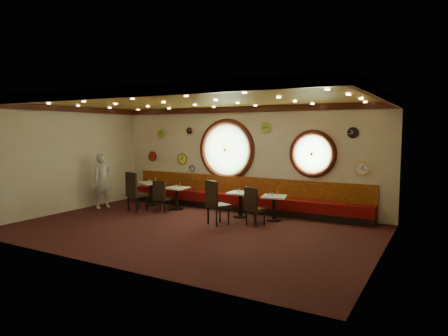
% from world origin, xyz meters
% --- Properties ---
extents(floor, '(9.00, 6.00, 0.00)m').
position_xyz_m(floor, '(0.00, 0.00, 0.00)').
color(floor, black).
rests_on(floor, ground).
extents(ceiling, '(9.00, 6.00, 0.02)m').
position_xyz_m(ceiling, '(0.00, 0.00, 3.20)').
color(ceiling, '#BA7F34').
rests_on(ceiling, wall_back).
extents(wall_back, '(9.00, 0.02, 3.20)m').
position_xyz_m(wall_back, '(0.00, 3.00, 1.60)').
color(wall_back, beige).
rests_on(wall_back, floor).
extents(wall_front, '(9.00, 0.02, 3.20)m').
position_xyz_m(wall_front, '(0.00, -3.00, 1.60)').
color(wall_front, beige).
rests_on(wall_front, floor).
extents(wall_left, '(0.02, 6.00, 3.20)m').
position_xyz_m(wall_left, '(-4.50, 0.00, 1.60)').
color(wall_left, beige).
rests_on(wall_left, floor).
extents(wall_right, '(0.02, 6.00, 3.20)m').
position_xyz_m(wall_right, '(4.50, 0.00, 1.60)').
color(wall_right, beige).
rests_on(wall_right, floor).
extents(molding_back, '(9.00, 0.10, 0.18)m').
position_xyz_m(molding_back, '(0.00, 2.95, 3.11)').
color(molding_back, '#361209').
rests_on(molding_back, wall_back).
extents(molding_front, '(9.00, 0.10, 0.18)m').
position_xyz_m(molding_front, '(0.00, -2.95, 3.11)').
color(molding_front, '#361209').
rests_on(molding_front, wall_back).
extents(molding_left, '(0.10, 6.00, 0.18)m').
position_xyz_m(molding_left, '(-4.45, 0.00, 3.11)').
color(molding_left, '#361209').
rests_on(molding_left, wall_back).
extents(molding_right, '(0.10, 6.00, 0.18)m').
position_xyz_m(molding_right, '(4.45, 0.00, 3.11)').
color(molding_right, '#361209').
rests_on(molding_right, wall_back).
extents(banquette_base, '(8.00, 0.55, 0.20)m').
position_xyz_m(banquette_base, '(0.00, 2.72, 0.10)').
color(banquette_base, black).
rests_on(banquette_base, floor).
extents(banquette_seat, '(8.00, 0.55, 0.30)m').
position_xyz_m(banquette_seat, '(0.00, 2.72, 0.35)').
color(banquette_seat, '#590707').
rests_on(banquette_seat, banquette_base).
extents(banquette_back, '(8.00, 0.10, 0.55)m').
position_xyz_m(banquette_back, '(0.00, 2.94, 0.75)').
color(banquette_back, '#661108').
rests_on(banquette_back, wall_back).
extents(porthole_left_glass, '(1.66, 0.02, 1.66)m').
position_xyz_m(porthole_left_glass, '(-0.60, 3.00, 1.85)').
color(porthole_left_glass, '#7EB26B').
rests_on(porthole_left_glass, wall_back).
extents(porthole_left_frame, '(1.98, 0.18, 1.98)m').
position_xyz_m(porthole_left_frame, '(-0.60, 2.98, 1.85)').
color(porthole_left_frame, '#361209').
rests_on(porthole_left_frame, wall_back).
extents(porthole_left_ring, '(1.61, 0.03, 1.61)m').
position_xyz_m(porthole_left_ring, '(-0.60, 2.95, 1.85)').
color(porthole_left_ring, gold).
rests_on(porthole_left_ring, wall_back).
extents(porthole_right_glass, '(1.10, 0.02, 1.10)m').
position_xyz_m(porthole_right_glass, '(2.20, 3.00, 1.80)').
color(porthole_right_glass, '#7EB26B').
rests_on(porthole_right_glass, wall_back).
extents(porthole_right_frame, '(1.38, 0.18, 1.38)m').
position_xyz_m(porthole_right_frame, '(2.20, 2.98, 1.80)').
color(porthole_right_frame, '#361209').
rests_on(porthole_right_frame, wall_back).
extents(porthole_right_ring, '(1.09, 0.03, 1.09)m').
position_xyz_m(porthole_right_ring, '(2.20, 2.95, 1.80)').
color(porthole_right_ring, gold).
rests_on(porthole_right_ring, wall_back).
extents(wall_clock_0, '(0.34, 0.03, 0.34)m').
position_xyz_m(wall_clock_0, '(3.55, 2.96, 1.45)').
color(wall_clock_0, white).
rests_on(wall_clock_0, wall_back).
extents(wall_clock_1, '(0.28, 0.03, 0.28)m').
position_xyz_m(wall_clock_1, '(3.30, 2.96, 2.40)').
color(wall_clock_1, black).
rests_on(wall_clock_1, wall_back).
extents(wall_clock_2, '(0.30, 0.03, 0.30)m').
position_xyz_m(wall_clock_2, '(0.75, 2.96, 2.55)').
color(wall_clock_2, '#82BE3B').
rests_on(wall_clock_2, wall_back).
extents(wall_clock_3, '(0.36, 0.03, 0.36)m').
position_xyz_m(wall_clock_3, '(-2.30, 2.96, 1.50)').
color(wall_clock_3, yellow).
rests_on(wall_clock_3, wall_back).
extents(wall_clock_4, '(0.26, 0.03, 0.26)m').
position_xyz_m(wall_clock_4, '(-3.20, 2.96, 2.35)').
color(wall_clock_4, '#83C928').
rests_on(wall_clock_4, wall_back).
extents(wall_clock_5, '(0.20, 0.03, 0.20)m').
position_xyz_m(wall_clock_5, '(-1.90, 2.96, 1.20)').
color(wall_clock_5, silver).
rests_on(wall_clock_5, wall_back).
extents(wall_clock_6, '(0.32, 0.03, 0.32)m').
position_xyz_m(wall_clock_6, '(-3.60, 2.96, 1.55)').
color(wall_clock_6, red).
rests_on(wall_clock_6, wall_back).
extents(wall_clock_7, '(0.24, 0.03, 0.24)m').
position_xyz_m(wall_clock_7, '(-2.00, 2.96, 2.45)').
color(wall_clock_7, black).
rests_on(wall_clock_7, wall_back).
extents(table_a, '(0.93, 0.93, 0.77)m').
position_xyz_m(table_a, '(-2.90, 2.02, 0.49)').
color(table_a, black).
rests_on(table_a, floor).
extents(table_b, '(0.65, 0.65, 0.70)m').
position_xyz_m(table_b, '(-1.79, 1.90, 0.44)').
color(table_b, black).
rests_on(table_b, floor).
extents(table_c, '(0.69, 0.69, 0.72)m').
position_xyz_m(table_c, '(0.46, 1.89, 0.45)').
color(table_c, black).
rests_on(table_c, floor).
extents(table_d, '(0.76, 0.76, 0.69)m').
position_xyz_m(table_d, '(1.47, 1.92, 0.44)').
color(table_d, black).
rests_on(table_d, floor).
extents(chair_a, '(0.59, 0.59, 0.74)m').
position_xyz_m(chair_a, '(-2.70, 1.00, 0.69)').
color(chair_a, black).
rests_on(chair_a, floor).
extents(chair_b, '(0.46, 0.46, 0.60)m').
position_xyz_m(chair_b, '(-1.91, 1.27, 0.55)').
color(chair_b, black).
rests_on(chair_b, floor).
extents(chair_c, '(0.65, 0.65, 0.73)m').
position_xyz_m(chair_c, '(0.32, 0.71, 0.67)').
color(chair_c, black).
rests_on(chair_c, floor).
extents(chair_d, '(0.52, 0.52, 0.62)m').
position_xyz_m(chair_d, '(1.22, 1.12, 0.57)').
color(chair_d, black).
rests_on(chair_d, floor).
extents(condiment_a_salt, '(0.03, 0.03, 0.09)m').
position_xyz_m(condiment_a_salt, '(-3.00, 2.02, 0.82)').
color(condiment_a_salt, silver).
rests_on(condiment_a_salt, table_a).
extents(condiment_b_salt, '(0.03, 0.03, 0.09)m').
position_xyz_m(condiment_b_salt, '(-1.82, 1.98, 0.75)').
color(condiment_b_salt, silver).
rests_on(condiment_b_salt, table_b).
extents(condiment_c_salt, '(0.04, 0.04, 0.11)m').
position_xyz_m(condiment_c_salt, '(0.39, 1.93, 0.77)').
color(condiment_c_salt, silver).
rests_on(condiment_c_salt, table_c).
extents(condiment_d_salt, '(0.04, 0.04, 0.10)m').
position_xyz_m(condiment_d_salt, '(1.37, 1.91, 0.74)').
color(condiment_d_salt, silver).
rests_on(condiment_d_salt, table_d).
extents(condiment_a_pepper, '(0.03, 0.03, 0.09)m').
position_xyz_m(condiment_a_pepper, '(-2.91, 1.96, 0.82)').
color(condiment_a_pepper, silver).
rests_on(condiment_a_pepper, table_a).
extents(condiment_b_pepper, '(0.04, 0.04, 0.10)m').
position_xyz_m(condiment_b_pepper, '(-1.80, 1.85, 0.75)').
color(condiment_b_pepper, silver).
rests_on(condiment_b_pepper, table_b).
extents(condiment_c_pepper, '(0.04, 0.04, 0.10)m').
position_xyz_m(condiment_c_pepper, '(0.44, 1.83, 0.77)').
color(condiment_c_pepper, silver).
rests_on(condiment_c_pepper, table_c).
extents(condiment_d_pepper, '(0.03, 0.03, 0.09)m').
position_xyz_m(condiment_d_pepper, '(1.44, 1.92, 0.74)').
color(condiment_d_pepper, '#B9B8BD').
rests_on(condiment_d_pepper, table_d).
extents(condiment_a_bottle, '(0.05, 0.05, 0.17)m').
position_xyz_m(condiment_a_bottle, '(-2.81, 2.14, 0.86)').
color(condiment_a_bottle, gold).
rests_on(condiment_a_bottle, table_a).
extents(condiment_b_bottle, '(0.05, 0.05, 0.15)m').
position_xyz_m(condiment_b_bottle, '(-1.74, 2.01, 0.77)').
color(condiment_b_bottle, gold).
rests_on(condiment_b_bottle, table_b).
extents(condiment_c_bottle, '(0.05, 0.05, 0.17)m').
position_xyz_m(condiment_c_bottle, '(0.58, 1.95, 0.80)').
color(condiment_c_bottle, gold).
rests_on(condiment_c_bottle, table_c).
extents(condiment_d_bottle, '(0.05, 0.05, 0.16)m').
position_xyz_m(condiment_d_bottle, '(1.55, 1.98, 0.77)').
color(condiment_d_bottle, gold).
rests_on(condiment_d_bottle, table_d).
extents(waiter, '(0.59, 0.73, 1.72)m').
position_xyz_m(waiter, '(-4.00, 0.98, 0.86)').
color(waiter, silver).
rests_on(waiter, floor).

